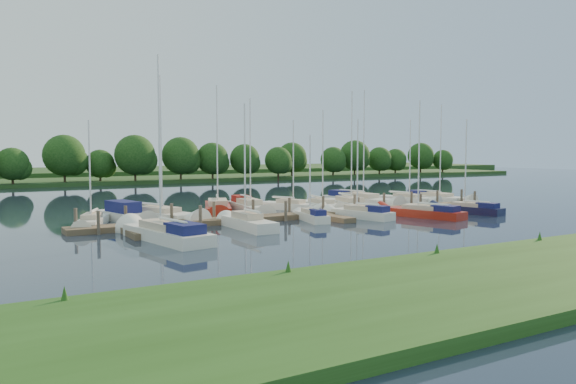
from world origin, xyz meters
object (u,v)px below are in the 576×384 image
sailboat_n_0 (92,223)px  sailboat_s_2 (311,217)px  motorboat (125,216)px  dock (319,215)px  sailboat_n_5 (291,207)px

sailboat_n_0 → sailboat_s_2: (15.78, -5.37, 0.04)m
motorboat → sailboat_s_2: bearing=137.2°
sailboat_n_0 → motorboat: 3.59m
sailboat_s_2 → motorboat: bearing=161.9°
motorboat → sailboat_s_2: sailboat_s_2 is taller
dock → sailboat_n_0: bearing=167.8°
dock → motorboat: motorboat is taller
motorboat → dock: bearing=145.4°
sailboat_n_5 → motorboat: bearing=-23.9°
dock → sailboat_s_2: size_ratio=5.58×
dock → sailboat_n_5: size_ratio=4.57×
motorboat → sailboat_n_5: 15.74m
dock → sailboat_s_2: sailboat_s_2 is taller
dock → sailboat_n_5: (1.08, 6.44, 0.07)m
dock → motorboat: 15.78m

